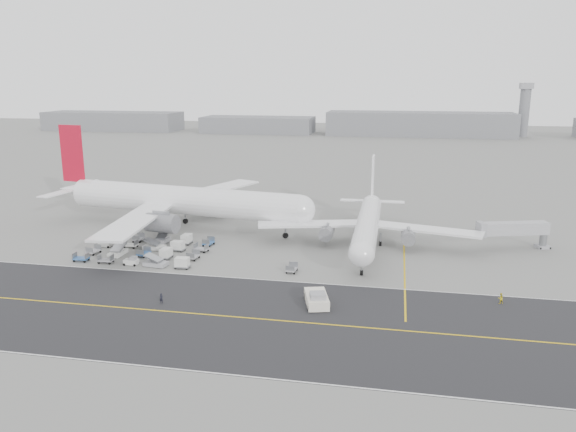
% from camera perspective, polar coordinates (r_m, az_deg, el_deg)
% --- Properties ---
extents(ground, '(700.00, 700.00, 0.00)m').
position_cam_1_polar(ground, '(100.19, -5.71, -5.80)').
color(ground, gray).
rests_on(ground, ground).
extents(taxiway, '(220.00, 59.00, 0.03)m').
position_cam_1_polar(taxiway, '(82.83, -5.94, -10.11)').
color(taxiway, '#2B2B2E').
rests_on(taxiway, ground).
extents(horizon_buildings, '(520.00, 28.00, 28.00)m').
position_cam_1_polar(horizon_buildings, '(351.88, 11.47, 8.04)').
color(horizon_buildings, gray).
rests_on(horizon_buildings, ground).
extents(control_tower, '(7.00, 7.00, 31.25)m').
position_cam_1_polar(control_tower, '(362.97, 22.88, 9.99)').
color(control_tower, gray).
rests_on(control_tower, ground).
extents(airliner_a, '(65.78, 64.63, 22.79)m').
position_cam_1_polar(airliner_a, '(130.45, -11.16, 1.61)').
color(airliner_a, white).
rests_on(airliner_a, ground).
extents(airliner_b, '(45.89, 46.40, 16.01)m').
position_cam_1_polar(airliner_b, '(115.89, 8.10, -0.77)').
color(airliner_b, white).
rests_on(airliner_b, ground).
extents(pushback_tug, '(4.75, 8.75, 2.47)m').
position_cam_1_polar(pushback_tug, '(86.02, 2.94, -8.39)').
color(pushback_tug, white).
rests_on(pushback_tug, ground).
extents(jet_bridge, '(15.21, 7.00, 5.71)m').
position_cam_1_polar(jet_bridge, '(121.26, 21.98, -1.32)').
color(jet_bridge, gray).
rests_on(jet_bridge, ground).
extents(gse_cluster, '(29.68, 24.13, 2.11)m').
position_cam_1_polar(gse_cluster, '(114.45, -14.03, -3.65)').
color(gse_cluster, '#9F9FA5').
rests_on(gse_cluster, ground).
extents(stray_dolly, '(1.80, 2.74, 1.62)m').
position_cam_1_polar(stray_dolly, '(100.21, 0.39, -5.73)').
color(stray_dolly, silver).
rests_on(stray_dolly, ground).
extents(ground_crew_a, '(0.62, 0.43, 1.63)m').
position_cam_1_polar(ground_crew_a, '(88.72, -12.75, -8.16)').
color(ground_crew_a, black).
rests_on(ground_crew_a, ground).
extents(ground_crew_b, '(1.00, 0.90, 1.70)m').
position_cam_1_polar(ground_crew_b, '(92.43, 20.78, -7.82)').
color(ground_crew_b, gold).
rests_on(ground_crew_b, ground).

